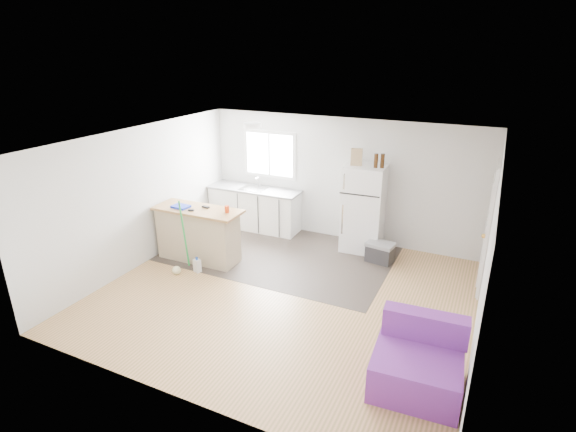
% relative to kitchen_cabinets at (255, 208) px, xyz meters
% --- Properties ---
extents(room, '(5.51, 5.01, 2.41)m').
position_rel_kitchen_cabinets_xyz_m(room, '(1.77, -2.19, 0.75)').
color(room, olive).
rests_on(room, ground).
extents(vinyl_zone, '(4.05, 2.50, 0.00)m').
position_rel_kitchen_cabinets_xyz_m(vinyl_zone, '(1.04, -0.94, -0.44)').
color(vinyl_zone, '#342B27').
rests_on(vinyl_zone, floor).
extents(window, '(1.18, 0.06, 0.98)m').
position_rel_kitchen_cabinets_xyz_m(window, '(0.22, 0.29, 1.10)').
color(window, white).
rests_on(window, back_wall).
extents(interior_door, '(0.11, 0.92, 2.10)m').
position_rel_kitchen_cabinets_xyz_m(interior_door, '(4.49, -0.65, 0.57)').
color(interior_door, white).
rests_on(interior_door, right_wall).
extents(ceiling_fixture, '(0.30, 0.30, 0.07)m').
position_rel_kitchen_cabinets_xyz_m(ceiling_fixture, '(0.57, -0.99, 1.91)').
color(ceiling_fixture, white).
rests_on(ceiling_fixture, ceiling).
extents(kitchen_cabinets, '(1.97, 0.65, 1.15)m').
position_rel_kitchen_cabinets_xyz_m(kitchen_cabinets, '(0.00, 0.00, 0.00)').
color(kitchen_cabinets, white).
rests_on(kitchen_cabinets, floor).
extents(peninsula, '(1.60, 0.64, 0.98)m').
position_rel_kitchen_cabinets_xyz_m(peninsula, '(-0.17, -1.75, 0.05)').
color(peninsula, tan).
rests_on(peninsula, floor).
extents(refrigerator, '(0.76, 0.72, 1.63)m').
position_rel_kitchen_cabinets_xyz_m(refrigerator, '(2.35, -0.05, 0.37)').
color(refrigerator, white).
rests_on(refrigerator, floor).
extents(cooler, '(0.52, 0.39, 0.37)m').
position_rel_kitchen_cabinets_xyz_m(cooler, '(2.81, -0.45, -0.26)').
color(cooler, '#2A2A2C').
rests_on(cooler, floor).
extents(purple_seat, '(1.01, 0.96, 0.79)m').
position_rel_kitchen_cabinets_xyz_m(purple_seat, '(3.99, -3.37, -0.16)').
color(purple_seat, purple).
rests_on(purple_seat, floor).
extents(cleaner_jug, '(0.14, 0.12, 0.27)m').
position_rel_kitchen_cabinets_xyz_m(cleaner_jug, '(0.09, -2.18, -0.33)').
color(cleaner_jug, silver).
rests_on(cleaner_jug, floor).
extents(mop, '(0.30, 0.37, 1.36)m').
position_rel_kitchen_cabinets_xyz_m(mop, '(-0.15, -2.36, -0.22)').
color(mop, green).
rests_on(mop, floor).
extents(red_cup, '(0.09, 0.09, 0.12)m').
position_rel_kitchen_cabinets_xyz_m(red_cup, '(0.43, -1.69, 0.59)').
color(red_cup, red).
rests_on(red_cup, peninsula).
extents(blue_tray, '(0.32, 0.24, 0.04)m').
position_rel_kitchen_cabinets_xyz_m(blue_tray, '(-0.44, -1.83, 0.55)').
color(blue_tray, '#152AC6').
rests_on(blue_tray, peninsula).
extents(tool_a, '(0.14, 0.06, 0.03)m').
position_rel_kitchen_cabinets_xyz_m(tool_a, '(-0.04, -1.65, 0.55)').
color(tool_a, black).
rests_on(tool_a, peninsula).
extents(tool_b, '(0.11, 0.07, 0.03)m').
position_rel_kitchen_cabinets_xyz_m(tool_b, '(-0.17, -1.89, 0.54)').
color(tool_b, black).
rests_on(tool_b, peninsula).
extents(cardboard_box, '(0.22, 0.14, 0.30)m').
position_rel_kitchen_cabinets_xyz_m(cardboard_box, '(2.18, -0.12, 1.34)').
color(cardboard_box, '#A2815C').
rests_on(cardboard_box, refrigerator).
extents(bottle_left, '(0.08, 0.08, 0.25)m').
position_rel_kitchen_cabinets_xyz_m(bottle_left, '(2.54, -0.14, 1.31)').
color(bottle_left, '#341C09').
rests_on(bottle_left, refrigerator).
extents(bottle_right, '(0.07, 0.07, 0.25)m').
position_rel_kitchen_cabinets_xyz_m(bottle_right, '(2.65, -0.10, 1.31)').
color(bottle_right, '#341C09').
rests_on(bottle_right, refrigerator).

